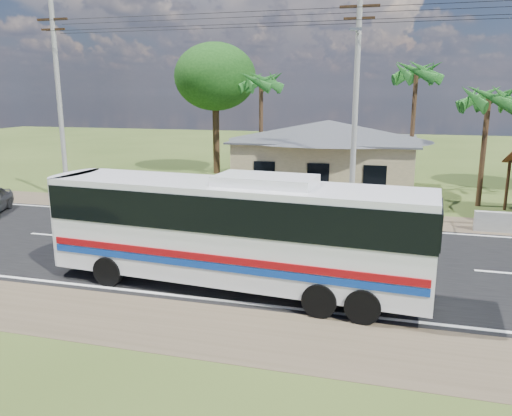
{
  "coord_description": "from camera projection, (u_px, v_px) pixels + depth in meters",
  "views": [
    {
      "loc": [
        4.64,
        -17.72,
        6.03
      ],
      "look_at": [
        -0.36,
        1.0,
        1.53
      ],
      "focal_mm": 35.0,
      "sensor_mm": 36.0,
      "label": 1
    }
  ],
  "objects": [
    {
      "name": "tree_behind_house",
      "position": [
        215.0,
        77.0,
        36.55
      ],
      "size": [
        6.0,
        6.0,
        9.61
      ],
      "color": "#47301E",
      "rests_on": "ground"
    },
    {
      "name": "ground",
      "position": [
        258.0,
        253.0,
        19.21
      ],
      "size": [
        120.0,
        120.0,
        0.0
      ],
      "primitive_type": "plane",
      "color": "#2F4318",
      "rests_on": "ground"
    },
    {
      "name": "road",
      "position": [
        258.0,
        253.0,
        19.21
      ],
      "size": [
        120.0,
        16.0,
        0.03
      ],
      "color": "black",
      "rests_on": "ground"
    },
    {
      "name": "palm_mid",
      "position": [
        416.0,
        74.0,
        30.67
      ],
      "size": [
        2.8,
        2.8,
        8.2
      ],
      "color": "#47301E",
      "rests_on": "ground"
    },
    {
      "name": "utility_poles",
      "position": [
        349.0,
        98.0,
        23.34
      ],
      "size": [
        32.8,
        2.22,
        11.0
      ],
      "color": "#9E9E99",
      "rests_on": "ground"
    },
    {
      "name": "person",
      "position": [
        434.0,
        212.0,
        21.87
      ],
      "size": [
        0.71,
        0.52,
        1.8
      ],
      "primitive_type": "imported",
      "rotation": [
        0.0,
        0.0,
        3.28
      ],
      "color": "#1B3695",
      "rests_on": "ground"
    },
    {
      "name": "house",
      "position": [
        328.0,
        149.0,
        30.59
      ],
      "size": [
        12.4,
        10.0,
        5.0
      ],
      "color": "tan",
      "rests_on": "ground"
    },
    {
      "name": "palm_near",
      "position": [
        489.0,
        99.0,
        25.89
      ],
      "size": [
        2.8,
        2.8,
        6.7
      ],
      "color": "#47301E",
      "rests_on": "ground"
    },
    {
      "name": "palm_far",
      "position": [
        261.0,
        83.0,
        33.76
      ],
      "size": [
        2.8,
        2.8,
        7.7
      ],
      "color": "#47301E",
      "rests_on": "ground"
    },
    {
      "name": "coach_bus",
      "position": [
        235.0,
        224.0,
        15.27
      ],
      "size": [
        11.94,
        3.42,
        3.66
      ],
      "rotation": [
        0.0,
        0.0,
        -0.08
      ],
      "color": "white",
      "rests_on": "ground"
    }
  ]
}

